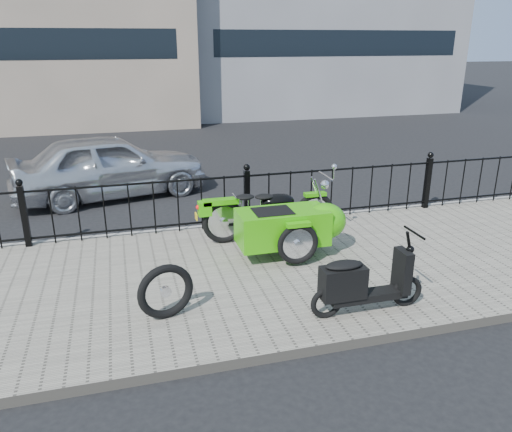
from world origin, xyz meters
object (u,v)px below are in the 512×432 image
object	(u,v)px
spare_tire	(166,292)
sedan_car	(110,166)
motorcycle_sidecar	(291,222)
scooter	(361,284)

from	to	relation	value
spare_tire	sedan_car	xyz separation A→B (m)	(-0.58, 5.44, 0.22)
motorcycle_sidecar	sedan_car	xyz separation A→B (m)	(-2.57, 4.03, 0.07)
spare_tire	sedan_car	size ratio (longest dim) A/B	0.17
scooter	spare_tire	bearing A→B (deg)	167.25
motorcycle_sidecar	spare_tire	size ratio (longest dim) A/B	3.44
motorcycle_sidecar	scooter	xyz separation A→B (m)	(0.19, -1.90, -0.10)
sedan_car	spare_tire	bearing A→B (deg)	173.53
scooter	spare_tire	distance (m)	2.24
scooter	spare_tire	world-z (taller)	scooter
scooter	spare_tire	xyz separation A→B (m)	(-2.18, 0.49, -0.04)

